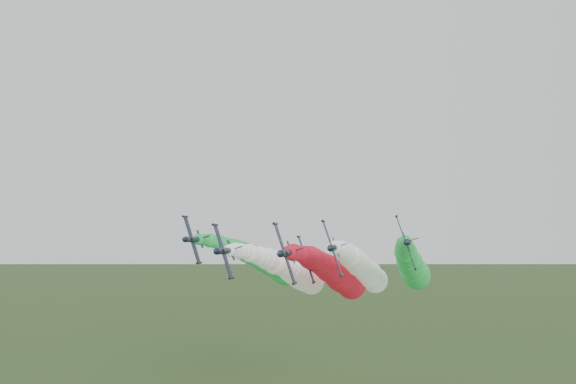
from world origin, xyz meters
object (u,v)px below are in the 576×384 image
object	(u,v)px
jet_lead	(337,275)
jet_trail	(344,276)
jet_outer_left	(268,263)
jet_inner_left	(294,272)
jet_inner_right	(364,270)
jet_outer_right	(412,267)

from	to	relation	value
jet_lead	jet_trail	bearing A→B (deg)	90.97
jet_lead	jet_outer_left	bearing A→B (deg)	135.47
jet_inner_left	jet_trail	world-z (taller)	jet_inner_left
jet_lead	jet_inner_left	bearing A→B (deg)	144.31
jet_outer_left	jet_trail	world-z (taller)	jet_outer_left
jet_lead	jet_inner_right	world-z (taller)	jet_inner_right
jet_lead	jet_inner_right	size ratio (longest dim) A/B	1.00
jet_outer_left	jet_outer_right	xyz separation A→B (m)	(35.39, -4.98, -0.32)
jet_inner_right	jet_outer_left	size ratio (longest dim) A/B	0.99
jet_outer_right	jet_trail	bearing A→B (deg)	151.58
jet_inner_right	jet_outer_left	bearing A→B (deg)	154.68
jet_lead	jet_inner_left	world-z (taller)	jet_inner_left
jet_inner_left	jet_inner_right	world-z (taller)	jet_inner_right
jet_inner_left	jet_outer_right	bearing A→B (deg)	13.10
jet_inner_left	jet_trail	distance (m)	18.41
jet_lead	jet_inner_right	bearing A→B (deg)	53.24
jet_lead	jet_outer_left	xyz separation A→B (m)	(-19.11, 18.80, 1.51)
jet_trail	jet_outer_left	bearing A→B (deg)	-167.82
jet_inner_right	jet_outer_left	xyz separation A→B (m)	(-24.50, 11.59, 0.71)
jet_inner_left	jet_inner_right	bearing A→B (deg)	-1.30
jet_outer_left	jet_inner_left	bearing A→B (deg)	-52.66
jet_lead	jet_inner_right	distance (m)	9.04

